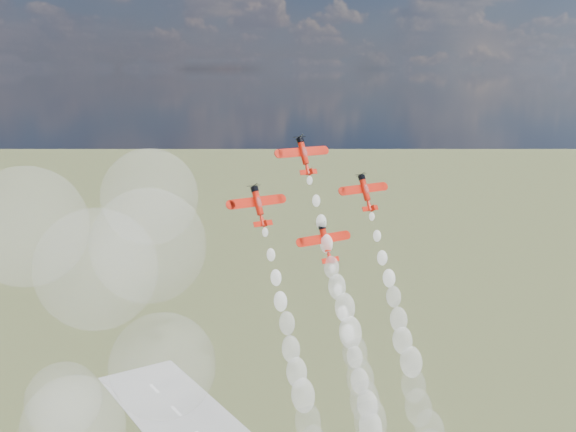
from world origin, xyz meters
The scene contains 7 objects.
plane_lead centered at (-10.62, 16.25, 100.04)m, with size 10.79×5.32×7.19m.
plane_left centered at (-23.07, 12.51, 92.17)m, with size 10.79×5.32×7.19m.
plane_right centered at (1.84, 12.51, 92.17)m, with size 10.79×5.32×7.19m.
plane_slot centered at (-10.62, 8.77, 84.29)m, with size 10.79×5.32×7.19m.
smoke_trail_lead centered at (-10.66, -1.69, 62.68)m, with size 5.23×22.91×44.31m.
smoke_trail_right centered at (1.66, -5.17, 54.54)m, with size 5.89×22.98×44.79m.
drifted_smoke_cloud centered at (-60.81, 23.44, 75.03)m, with size 72.25×33.41×58.26m.
Camera 1 is at (-83.32, -90.72, 116.24)m, focal length 42.00 mm.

